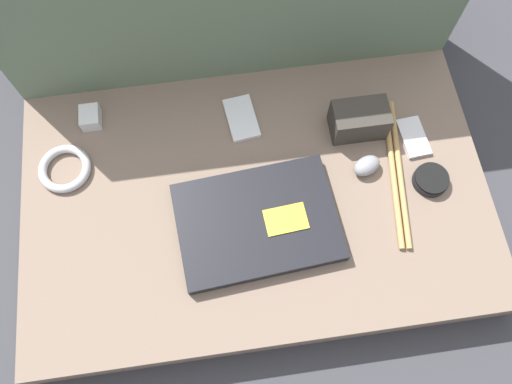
{
  "coord_description": "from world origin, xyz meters",
  "views": [
    {
      "loc": [
        -0.06,
        -0.4,
        1.14
      ],
      "look_at": [
        0.0,
        0.0,
        0.12
      ],
      "focal_mm": 35.0,
      "sensor_mm": 36.0,
      "label": 1
    }
  ],
  "objects_px": {
    "computer_mouse": "(367,166)",
    "phone_silver": "(242,118)",
    "speaker_puck": "(431,180)",
    "camera_pouch": "(359,120)",
    "charger_brick": "(90,117)",
    "laptop": "(257,222)",
    "phone_black": "(413,137)"
  },
  "relations": [
    {
      "from": "phone_black",
      "to": "charger_brick",
      "type": "xyz_separation_m",
      "value": [
        -0.74,
        0.15,
        0.01
      ]
    },
    {
      "from": "laptop",
      "to": "phone_silver",
      "type": "distance_m",
      "value": 0.26
    },
    {
      "from": "computer_mouse",
      "to": "camera_pouch",
      "type": "xyz_separation_m",
      "value": [
        0.0,
        0.11,
        0.02
      ]
    },
    {
      "from": "laptop",
      "to": "speaker_puck",
      "type": "xyz_separation_m",
      "value": [
        0.4,
        0.05,
        -0.0
      ]
    },
    {
      "from": "computer_mouse",
      "to": "phone_silver",
      "type": "xyz_separation_m",
      "value": [
        -0.26,
        0.17,
        -0.01
      ]
    },
    {
      "from": "laptop",
      "to": "computer_mouse",
      "type": "height_order",
      "value": "computer_mouse"
    },
    {
      "from": "computer_mouse",
      "to": "speaker_puck",
      "type": "distance_m",
      "value": 0.15
    },
    {
      "from": "laptop",
      "to": "speaker_puck",
      "type": "relative_size",
      "value": 4.56
    },
    {
      "from": "charger_brick",
      "to": "speaker_puck",
      "type": "bearing_deg",
      "value": -19.33
    },
    {
      "from": "laptop",
      "to": "camera_pouch",
      "type": "distance_m",
      "value": 0.33
    },
    {
      "from": "laptop",
      "to": "speaker_puck",
      "type": "height_order",
      "value": "laptop"
    },
    {
      "from": "laptop",
      "to": "phone_black",
      "type": "xyz_separation_m",
      "value": [
        0.39,
        0.16,
        -0.01
      ]
    },
    {
      "from": "phone_black",
      "to": "charger_brick",
      "type": "bearing_deg",
      "value": 163.95
    },
    {
      "from": "charger_brick",
      "to": "phone_silver",
      "type": "bearing_deg",
      "value": -7.41
    },
    {
      "from": "phone_black",
      "to": "camera_pouch",
      "type": "bearing_deg",
      "value": 155.95
    },
    {
      "from": "computer_mouse",
      "to": "speaker_puck",
      "type": "height_order",
      "value": "computer_mouse"
    },
    {
      "from": "charger_brick",
      "to": "camera_pouch",
      "type": "bearing_deg",
      "value": -9.77
    },
    {
      "from": "speaker_puck",
      "to": "phone_black",
      "type": "distance_m",
      "value": 0.11
    },
    {
      "from": "phone_black",
      "to": "computer_mouse",
      "type": "bearing_deg",
      "value": -158.84
    },
    {
      "from": "speaker_puck",
      "to": "camera_pouch",
      "type": "bearing_deg",
      "value": 130.68
    },
    {
      "from": "camera_pouch",
      "to": "computer_mouse",
      "type": "bearing_deg",
      "value": -90.78
    },
    {
      "from": "phone_black",
      "to": "laptop",
      "type": "bearing_deg",
      "value": -162.5
    },
    {
      "from": "computer_mouse",
      "to": "phone_silver",
      "type": "bearing_deg",
      "value": 123.65
    },
    {
      "from": "laptop",
      "to": "camera_pouch",
      "type": "bearing_deg",
      "value": 33.03
    },
    {
      "from": "phone_silver",
      "to": "charger_brick",
      "type": "bearing_deg",
      "value": 165.81
    },
    {
      "from": "computer_mouse",
      "to": "charger_brick",
      "type": "bearing_deg",
      "value": 136.93
    },
    {
      "from": "laptop",
      "to": "camera_pouch",
      "type": "height_order",
      "value": "camera_pouch"
    },
    {
      "from": "laptop",
      "to": "phone_black",
      "type": "height_order",
      "value": "laptop"
    },
    {
      "from": "camera_pouch",
      "to": "charger_brick",
      "type": "distance_m",
      "value": 0.63
    },
    {
      "from": "laptop",
      "to": "phone_black",
      "type": "bearing_deg",
      "value": 17.54
    },
    {
      "from": "phone_silver",
      "to": "charger_brick",
      "type": "height_order",
      "value": "charger_brick"
    },
    {
      "from": "computer_mouse",
      "to": "charger_brick",
      "type": "distance_m",
      "value": 0.65
    }
  ]
}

